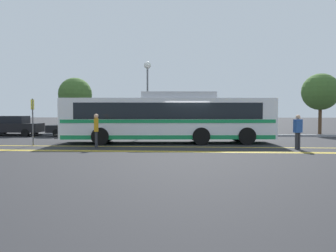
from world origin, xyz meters
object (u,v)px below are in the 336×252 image
Objects in this scene: parked_car_1 at (80,128)px; tree_0 at (320,92)px; transit_bus at (168,118)px; pedestrian_1 at (298,130)px; street_lamp at (147,78)px; bus_stop_sign at (33,116)px; parked_car_0 at (14,126)px; pedestrian_0 at (96,129)px; tree_1 at (75,94)px.

parked_car_1 is 20.30m from tree_0.
transit_bus is 7.35m from pedestrian_1.
street_lamp is at bearing -78.14° from pedestrian_1.
street_lamp is at bearing 12.26° from transit_bus.
transit_bus is 4.92× the size of bus_stop_sign.
parked_car_0 is 12.49m from pedestrian_0.
pedestrian_0 reaches higher than parked_car_0.
bus_stop_sign is 22.92m from tree_0.
tree_1 reaches higher than parked_car_0.
transit_bus is 2.14× the size of street_lamp.
parked_car_0 is 21.10m from pedestrian_1.
pedestrian_1 is (10.22, 0.16, -0.03)m from pedestrian_0.
parked_car_0 is 9.14m from bus_stop_sign.
transit_bus is 15.61m from tree_0.
street_lamp reaches higher than pedestrian_1.
parked_car_0 is 5.44m from parked_car_1.
tree_0 reaches higher than transit_bus.
tree_1 is (-1.69, 11.40, 1.85)m from bus_stop_sign.
parked_car_1 is at bearing -170.98° from pedestrian_0.
street_lamp is at bearing 157.62° from pedestrian_0.
pedestrian_1 is 14.18m from bus_stop_sign.
parked_car_1 is 0.93× the size of tree_0.
tree_1 is (-6.90, 2.18, -1.21)m from street_lamp.
transit_bus is 13.80m from parked_car_0.
tree_0 is 21.54m from tree_1.
pedestrian_1 is 0.29× the size of street_lamp.
parked_car_0 is 2.46× the size of pedestrian_0.
pedestrian_0 is 0.35× the size of tree_1.
tree_0 is (15.94, 12.35, 2.61)m from pedestrian_0.
pedestrian_0 is 0.68× the size of bus_stop_sign.
pedestrian_1 is (6.70, -2.96, -0.56)m from transit_bus.
pedestrian_1 is at bearing -98.63° from bus_stop_sign.
tree_0 is (5.71, 12.19, 2.63)m from pedestrian_1.
bus_stop_sign is 11.67m from tree_1.
tree_1 is (-9.12, 9.34, 1.95)m from transit_bus.
street_lamp is (10.47, 1.80, 3.92)m from parked_car_0.
tree_1 is at bearing 179.72° from tree_0.
tree_1 is (-21.54, 0.10, -0.13)m from tree_0.
bus_stop_sign reaches higher than pedestrian_0.
tree_0 is at bearing -144.70° from pedestrian_1.
bus_stop_sign is at bearing 100.50° from transit_bus.
tree_1 is at bearing -170.96° from pedestrian_0.
pedestrian_1 is at bearing -118.83° from transit_bus.
bus_stop_sign is at bearing -33.19° from pedestrian_1.
bus_stop_sign is 0.52× the size of tree_1.
pedestrian_0 reaches higher than pedestrian_1.
parked_car_0 is at bearing 62.12° from transit_bus.
street_lamp is at bearing -80.96° from parked_car_0.
pedestrian_0 is at bearing 126.46° from transit_bus.
parked_car_1 is (-7.25, 5.19, -0.86)m from transit_bus.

